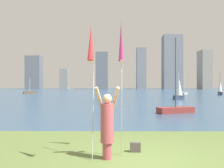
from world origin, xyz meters
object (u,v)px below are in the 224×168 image
Objects in this scene: bag at (135,147)px; sailboat_2 at (30,92)px; sailboat_1 at (220,88)px; sailboat_5 at (184,93)px; person at (107,123)px; sailboat_4 at (176,109)px; kite_flag_left at (91,46)px; sailboat_8 at (179,90)px; kite_flag_right at (121,44)px.

sailboat_2 reaches higher than bag.
sailboat_1 is 0.95× the size of sailboat_5.
sailboat_2 reaches higher than person.
kite_flag_left is at bearing -113.49° from sailboat_4.
sailboat_8 is at bearing 70.35° from person.
sailboat_2 is at bearing 109.99° from person.
sailboat_2 is 33.73m from sailboat_8.
kite_flag_right is (0.82, 1.23, 0.25)m from kite_flag_left.
sailboat_5 is (14.65, 44.03, -2.82)m from kite_flag_left.
sailboat_8 is at bearing 72.81° from bag.
sailboat_1 is 6.86m from sailboat_5.
person is at bearing -108.41° from sailboat_8.
kite_flag_right is 0.75× the size of sailboat_4.
sailboat_4 is at bearing -105.30° from sailboat_8.
kite_flag_right is 0.91× the size of sailboat_5.
kite_flag_right is at bearing -112.14° from sailboat_4.
kite_flag_left is 1.50m from kite_flag_right.
bag is at bearing -67.55° from sailboat_2.
kite_flag_left is at bearing -116.74° from sailboat_1.
sailboat_2 is 42.38m from sailboat_4.
sailboat_1 is (19.86, 39.74, 0.28)m from person.
sailboat_1 is 1.16× the size of sailboat_8.
sailboat_1 reaches higher than kite_flag_left.
kite_flag_left reaches higher than sailboat_2.
kite_flag_right is at bearing 56.34° from kite_flag_left.
person is 0.46× the size of sailboat_5.
sailboat_4 is at bearing 66.14° from person.
kite_flag_right reaches higher than bag.
sailboat_2 is 0.77× the size of sailboat_5.
bag is 0.08× the size of sailboat_1.
bag is 44.86m from sailboat_5.
sailboat_5 is at bearing 73.48° from sailboat_4.
kite_flag_left is 46.48m from sailboat_5.
sailboat_1 is at bearing 49.99° from sailboat_8.
sailboat_8 reaches higher than bag.
bag is at bearing 39.36° from person.
sailboat_1 is 38.69m from sailboat_2.
kite_flag_right is at bearing 178.41° from bag.
sailboat_4 reaches higher than sailboat_1.
sailboat_8 is (-10.99, -13.09, 0.03)m from sailboat_1.
kite_flag_left is (-0.41, -0.49, 2.09)m from person.
kite_flag_right is (0.41, 0.74, 2.34)m from person.
person is at bearing 50.06° from kite_flag_left.
person is 0.56× the size of sailboat_8.
sailboat_1 is at bearing 62.21° from person.
kite_flag_left is at bearing -108.87° from sailboat_8.
bag is (1.26, 1.21, -2.94)m from kite_flag_left.
bag is (0.85, 0.73, -0.85)m from person.
sailboat_4 is (3.75, 10.31, 0.15)m from bag.
kite_flag_right is 49.74m from sailboat_2.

